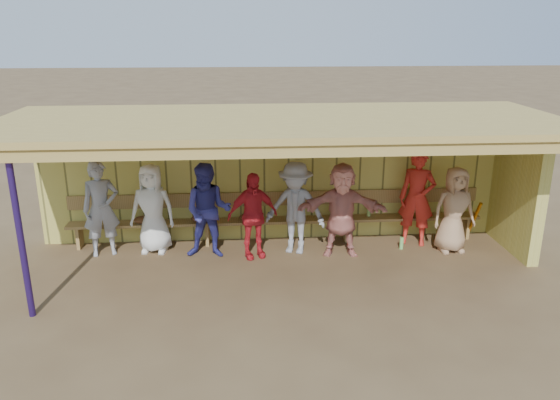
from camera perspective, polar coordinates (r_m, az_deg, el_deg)
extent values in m
plane|color=brown|center=(9.27, 0.16, -6.85)|extent=(90.00, 90.00, 0.00)
imported|color=#93969B|center=(9.91, -18.19, -0.88)|extent=(0.71, 0.56, 1.69)
imported|color=white|center=(9.83, -13.18, -0.87)|extent=(0.85, 0.62, 1.60)
imported|color=#343590|center=(9.41, -7.51, -1.14)|extent=(0.87, 0.72, 1.67)
imported|color=red|center=(9.35, -2.89, -1.64)|extent=(0.96, 0.62, 1.52)
imported|color=#93959B|center=(9.52, 1.62, -0.84)|extent=(1.21, 0.95, 1.65)
imported|color=#DC897C|center=(9.49, 6.46, -1.02)|extent=(1.58, 0.67, 1.65)
imported|color=red|center=(10.19, 14.12, 0.20)|extent=(0.75, 0.63, 1.76)
imported|color=tan|center=(10.06, 17.72, -0.99)|extent=(0.79, 0.55, 1.55)
cube|color=#CAC056|center=(10.13, -0.41, 2.54)|extent=(8.60, 0.20, 2.40)
cube|color=#CAC056|center=(10.43, 23.64, 1.47)|extent=(0.20, 1.62, 2.40)
cube|color=tan|center=(8.54, 0.17, 8.25)|extent=(8.80, 3.20, 0.10)
cube|color=tan|center=(7.10, 1.09, 5.18)|extent=(8.80, 0.10, 0.18)
cube|color=tan|center=(9.11, -24.58, 6.35)|extent=(0.08, 3.00, 0.16)
cube|color=tan|center=(8.82, -18.75, 6.69)|extent=(0.08, 3.00, 0.16)
cube|color=tan|center=(8.63, -12.60, 6.98)|extent=(0.08, 3.00, 0.16)
cube|color=tan|center=(8.55, -6.24, 7.19)|extent=(0.08, 3.00, 0.16)
cube|color=tan|center=(8.56, 0.17, 7.32)|extent=(0.08, 3.00, 0.16)
cube|color=tan|center=(8.69, 6.48, 7.36)|extent=(0.08, 3.00, 0.16)
cube|color=tan|center=(8.91, 12.55, 7.31)|extent=(0.08, 3.00, 0.16)
cube|color=tan|center=(9.23, 18.26, 7.20)|extent=(0.08, 3.00, 0.16)
cube|color=tan|center=(9.63, 23.54, 7.02)|extent=(0.08, 3.00, 0.16)
cylinder|color=navy|center=(8.05, -25.51, -3.38)|extent=(0.09, 0.09, 2.40)
cube|color=#A38046|center=(10.09, -0.29, -2.14)|extent=(7.60, 0.32, 0.05)
cube|color=#A38046|center=(10.12, -0.36, 0.16)|extent=(7.60, 0.04, 0.26)
cube|color=#A38046|center=(10.57, -20.20, -3.64)|extent=(0.06, 0.29, 0.40)
cube|color=#A38046|center=(10.17, -7.59, -3.50)|extent=(0.06, 0.29, 0.40)
cube|color=#A38046|center=(10.33, 6.89, -3.12)|extent=(0.06, 0.29, 0.40)
cube|color=#A38046|center=(11.00, 18.79, -2.66)|extent=(0.06, 0.29, 0.40)
cylinder|color=orange|center=(10.78, 19.54, -2.02)|extent=(0.13, 0.41, 0.80)
sphere|color=gold|center=(10.77, 17.68, -3.89)|extent=(0.08, 0.08, 0.08)
ellipsoid|color=#593319|center=(10.15, -14.19, -2.03)|extent=(0.30, 0.24, 0.14)
ellipsoid|color=#593319|center=(10.02, -8.40, -1.92)|extent=(0.30, 0.24, 0.14)
ellipsoid|color=#593319|center=(9.99, -3.45, -1.82)|extent=(0.30, 0.24, 0.14)
cylinder|color=#97C060|center=(10.34, 9.27, -1.08)|extent=(0.07, 0.07, 0.22)
cylinder|color=gold|center=(10.22, 5.97, -1.17)|extent=(0.07, 0.07, 0.22)
cylinder|color=#76C261|center=(10.13, 12.58, -4.42)|extent=(0.07, 0.07, 0.22)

